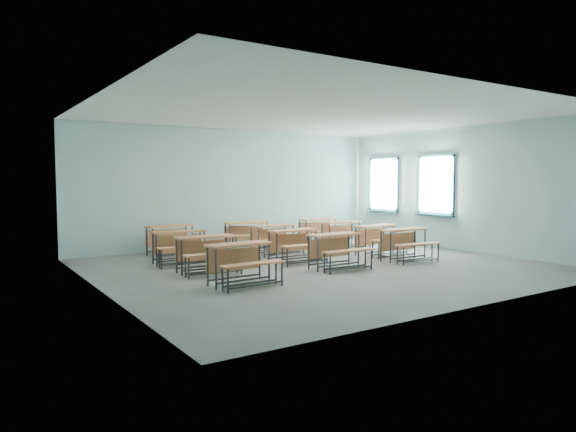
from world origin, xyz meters
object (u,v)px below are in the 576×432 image
Objects in this scene: desk_unit_r2c1 at (275,235)px; desk_unit_r3c1 at (248,231)px; desk_unit_r1c1 at (296,240)px; desk_unit_r0c1 at (337,245)px; desk_unit_r0c2 at (407,240)px; desk_unit_r2c0 at (180,242)px; desk_unit_r3c2 at (320,227)px; desk_unit_r1c0 at (207,248)px; desk_unit_r2c2 at (344,231)px; desk_unit_r0c0 at (242,257)px; desk_unit_r3c0 at (172,235)px; desk_unit_r1c2 at (378,235)px.

desk_unit_r2c1 is 1.20m from desk_unit_r3c1.
desk_unit_r2c1 is (0.24, 1.23, 0.00)m from desk_unit_r1c1.
desk_unit_r0c1 is 1.96m from desk_unit_r0c2.
desk_unit_r3c1 is (2.37, 1.28, 0.00)m from desk_unit_r2c0.
desk_unit_r2c0 is 1.03× the size of desk_unit_r3c2.
desk_unit_r3c1 is at bearing 91.54° from desk_unit_r0c1.
desk_unit_r0c1 is at bearing -123.98° from desk_unit_r3c2.
desk_unit_r1c0 and desk_unit_r2c2 have the same top height.
desk_unit_r1c1 is at bearing 152.32° from desk_unit_r0c2.
desk_unit_r2c2 is (4.48, 2.67, 0.00)m from desk_unit_r0c0.
desk_unit_r3c0 is at bearing 158.98° from desk_unit_r2c2.
desk_unit_r0c2 is (4.36, 0.32, 0.00)m from desk_unit_r0c0.
desk_unit_r2c2 is (2.07, -0.11, 0.00)m from desk_unit_r2c1.
desk_unit_r1c2 is 1.05× the size of desk_unit_r3c2.
desk_unit_r2c2 is 1.20m from desk_unit_r3c2.
desk_unit_r3c1 is at bearing 50.78° from desk_unit_r1c0.
desk_unit_r0c1 and desk_unit_r3c1 have the same top height.
desk_unit_r0c1 and desk_unit_r2c1 have the same top height.
desk_unit_r2c1 and desk_unit_r3c2 have the same top height.
desk_unit_r0c1 is 4.29m from desk_unit_r3c0.
desk_unit_r1c1 is 0.99× the size of desk_unit_r3c2.
desk_unit_r1c2 is (2.09, 1.00, 0.00)m from desk_unit_r0c1.
desk_unit_r0c2 and desk_unit_r1c2 have the same top height.
desk_unit_r3c0 is 1.06× the size of desk_unit_r3c2.
desk_unit_r1c2 and desk_unit_r3c2 have the same top height.
desk_unit_r1c1 is (2.19, 0.13, 0.00)m from desk_unit_r1c0.
desk_unit_r2c0 and desk_unit_r2c2 have the same top height.
desk_unit_r0c0 is 0.97× the size of desk_unit_r2c1.
desk_unit_r2c2 is at bearing 47.99° from desk_unit_r0c1.
desk_unit_r0c1 is at bearing -79.73° from desk_unit_r1c1.
desk_unit_r2c2 is 0.97× the size of desk_unit_r3c1.
desk_unit_r3c0 is at bearing 125.57° from desk_unit_r1c1.
desk_unit_r0c2 is at bearing 1.54° from desk_unit_r0c0.
desk_unit_r0c1 is 0.95× the size of desk_unit_r2c0.
desk_unit_r0c0 is 1.00× the size of desk_unit_r1c0.
desk_unit_r1c0 is at bearing -177.70° from desk_unit_r1c1.
desk_unit_r1c1 is at bearing 6.42° from desk_unit_r1c0.
desk_unit_r3c0 is at bearing 142.13° from desk_unit_r2c1.
desk_unit_r1c1 is (2.17, 1.54, 0.00)m from desk_unit_r0c0.
desk_unit_r2c1 is at bearing 90.03° from desk_unit_r0c1.
desk_unit_r0c1 is at bearing -161.76° from desk_unit_r1c2.
desk_unit_r2c2 is (2.31, 1.13, 0.00)m from desk_unit_r1c1.
desk_unit_r1c2 and desk_unit_r3c0 have the same top height.
desk_unit_r3c2 is at bearing 42.76° from desk_unit_r1c1.
desk_unit_r2c0 is at bearing -167.88° from desk_unit_r3c2.
desk_unit_r0c0 and desk_unit_r1c1 have the same top height.
desk_unit_r0c1 and desk_unit_r1c0 have the same top height.
desk_unit_r0c2 is at bearing -50.24° from desk_unit_r3c0.
desk_unit_r1c0 is 0.97× the size of desk_unit_r2c1.
desk_unit_r0c0 and desk_unit_r0c2 have the same top height.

